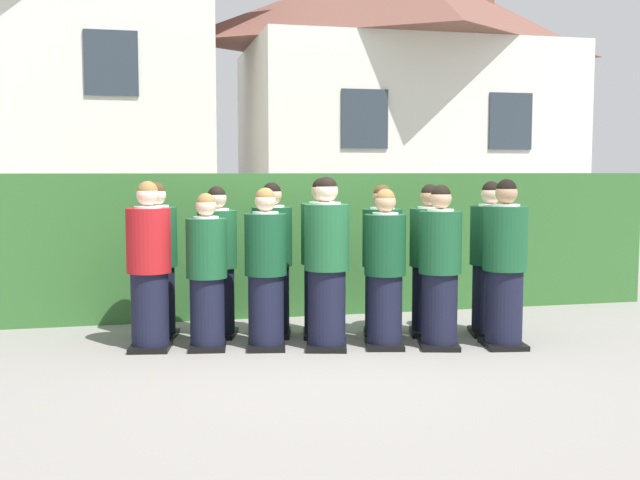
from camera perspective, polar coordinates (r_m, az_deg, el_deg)
ground_plane at (r=7.65m, az=0.49°, el=-8.05°), size 60.00×60.00×0.00m
student_in_red_blazer at (r=7.65m, az=-12.61°, el=-2.18°), size 0.45×0.53×1.65m
student_front_row_1 at (r=7.58m, az=-8.43°, el=-2.62°), size 0.41×0.48×1.53m
student_front_row_2 at (r=7.53m, az=-4.06°, el=-2.43°), size 0.43×0.51×1.59m
student_front_row_3 at (r=7.50m, az=0.47°, el=-2.03°), size 0.50×0.58×1.70m
student_front_row_4 at (r=7.58m, az=4.86°, el=-2.42°), size 0.45×0.52×1.57m
student_front_row_5 at (r=7.64m, az=8.92°, el=-2.27°), size 0.48×0.55×1.61m
student_front_row_6 at (r=7.78m, az=13.60°, el=-2.01°), size 0.45×0.53×1.67m
student_rear_row_0 at (r=8.19m, az=-12.05°, el=-1.75°), size 0.48×0.54×1.63m
student_rear_row_1 at (r=8.14m, az=-7.65°, el=-1.88°), size 0.47×0.54×1.59m
student_rear_row_2 at (r=8.10m, az=-3.59°, el=-1.74°), size 0.47×0.55×1.63m
student_rear_row_3 at (r=8.06m, az=0.13°, el=-1.59°), size 0.48×0.55×1.68m
student_rear_row_4 at (r=8.13m, az=4.63°, el=-1.80°), size 0.48×0.54×1.61m
student_rear_row_5 at (r=8.21m, az=8.13°, el=-1.75°), size 0.48×0.55×1.61m
student_rear_row_6 at (r=8.34m, az=12.54°, el=-1.61°), size 0.49×0.55×1.64m
hedge at (r=9.46m, az=-2.40°, el=-0.23°), size 9.41×0.70×1.72m
school_building_main at (r=15.70m, az=-20.52°, el=12.90°), size 6.84×3.70×7.71m
school_building_annex at (r=17.10m, az=6.04°, el=10.23°), size 7.00×4.74×6.36m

